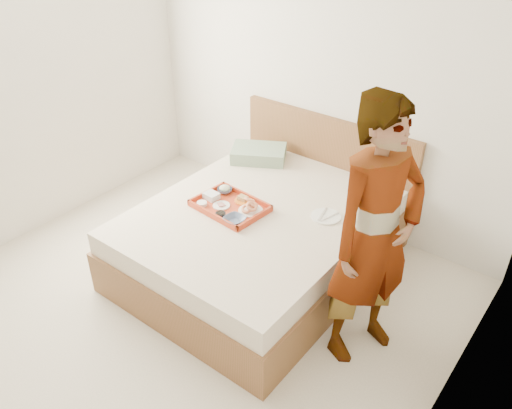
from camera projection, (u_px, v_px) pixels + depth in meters
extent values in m
cube|color=beige|center=(155.00, 330.00, 3.56)|extent=(3.50, 4.00, 0.01)
cube|color=silver|center=(320.00, 72.00, 4.20)|extent=(3.50, 0.01, 2.60)
cube|color=silver|center=(436.00, 296.00, 1.96)|extent=(0.01, 4.00, 2.60)
cube|color=brown|center=(259.00, 239.00, 4.01)|extent=(1.65, 2.00, 0.53)
cube|color=brown|center=(326.00, 168.00, 4.55)|extent=(1.65, 0.06, 0.95)
cube|color=gray|center=(259.00, 154.00, 4.54)|extent=(0.56, 0.50, 0.11)
cube|color=#B92D12|center=(230.00, 206.00, 3.88)|extent=(0.56, 0.43, 0.05)
cylinder|color=white|center=(251.00, 211.00, 3.83)|extent=(0.20, 0.20, 0.01)
imported|color=navy|center=(235.00, 220.00, 3.71)|extent=(0.16, 0.16, 0.04)
cylinder|color=black|center=(221.00, 215.00, 3.77)|extent=(0.08, 0.08, 0.03)
cylinder|color=white|center=(221.00, 206.00, 3.89)|extent=(0.14, 0.14, 0.01)
cylinder|color=orange|center=(243.00, 201.00, 3.95)|extent=(0.14, 0.14, 0.01)
imported|color=navy|center=(225.00, 190.00, 4.05)|extent=(0.13, 0.13, 0.04)
cube|color=silver|center=(211.00, 196.00, 3.97)|extent=(0.12, 0.10, 0.05)
cylinder|color=white|center=(202.00, 204.00, 3.90)|extent=(0.08, 0.08, 0.03)
cylinder|color=white|center=(326.00, 216.00, 3.79)|extent=(0.24, 0.24, 0.01)
imported|color=white|center=(375.00, 236.00, 3.00)|extent=(0.62, 0.75, 1.75)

